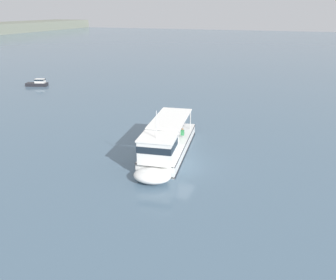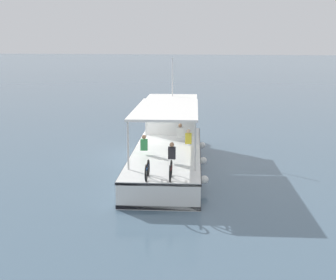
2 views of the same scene
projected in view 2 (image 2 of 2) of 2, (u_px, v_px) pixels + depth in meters
ground_plane at (146, 156)px, 24.51m from camera, size 400.00×400.00×0.00m
ferry_main at (169, 143)px, 23.22m from camera, size 13.02×4.68×5.32m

